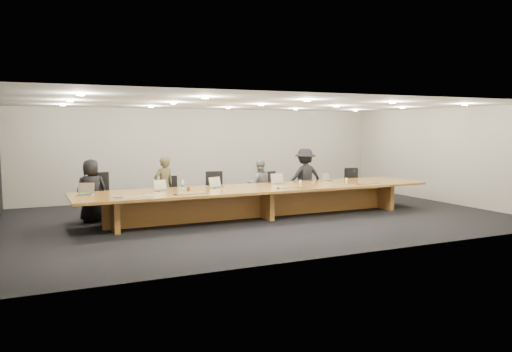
{
  "coord_description": "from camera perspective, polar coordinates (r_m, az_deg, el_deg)",
  "views": [
    {
      "loc": [
        -5.26,
        -11.11,
        2.23
      ],
      "look_at": [
        0.0,
        0.3,
        1.0
      ],
      "focal_mm": 35.0,
      "sensor_mm": 36.0,
      "label": 1
    }
  ],
  "objects": [
    {
      "name": "amber_mug",
      "position": [
        11.74,
        -7.73,
        -1.47
      ],
      "size": [
        0.1,
        0.1,
        0.09
      ],
      "primitive_type": "cylinder",
      "rotation": [
        0.0,
        0.0,
        0.42
      ],
      "color": "brown",
      "rests_on": "conference_table"
    },
    {
      "name": "mic_left",
      "position": [
        11.07,
        -9.2,
        -2.08
      ],
      "size": [
        0.14,
        0.14,
        0.03
      ],
      "primitive_type": "cone",
      "rotation": [
        0.0,
        0.0,
        -0.04
      ],
      "color": "black",
      "rests_on": "conference_table"
    },
    {
      "name": "ground",
      "position": [
        12.49,
        0.58,
        -4.69
      ],
      "size": [
        12.0,
        12.0,
        0.0
      ],
      "primitive_type": "plane",
      "color": "black",
      "rests_on": "ground"
    },
    {
      "name": "chair_mid_right",
      "position": [
        14.0,
        2.17,
        -1.49
      ],
      "size": [
        0.65,
        0.65,
        1.01
      ],
      "primitive_type": null,
      "rotation": [
        0.0,
        0.0,
        0.34
      ],
      "color": "black",
      "rests_on": "ground"
    },
    {
      "name": "laptop_e",
      "position": [
        13.8,
        8.36,
        -0.14
      ],
      "size": [
        0.35,
        0.31,
        0.23
      ],
      "primitive_type": null,
      "rotation": [
        0.0,
        0.0,
        0.38
      ],
      "color": "#B8A88C",
      "rests_on": "conference_table"
    },
    {
      "name": "chair_mid_left",
      "position": [
        13.24,
        -4.62,
        -1.76
      ],
      "size": [
        0.63,
        0.63,
        1.08
      ],
      "primitive_type": null,
      "rotation": [
        0.0,
        0.0,
        -0.15
      ],
      "color": "black",
      "rests_on": "ground"
    },
    {
      "name": "person_d",
      "position": [
        14.28,
        5.62,
        -0.11
      ],
      "size": [
        1.1,
        0.68,
        1.64
      ],
      "primitive_type": "imported",
      "rotation": [
        0.0,
        0.0,
        3.07
      ],
      "color": "black",
      "rests_on": "ground"
    },
    {
      "name": "mic_center",
      "position": [
        12.08,
        2.55,
        -1.38
      ],
      "size": [
        0.14,
        0.14,
        0.03
      ],
      "primitive_type": "cone",
      "rotation": [
        0.0,
        0.0,
        0.08
      ],
      "color": "black",
      "rests_on": "conference_table"
    },
    {
      "name": "conference_table",
      "position": [
        12.41,
        0.58,
        -2.33
      ],
      "size": [
        9.0,
        1.8,
        0.75
      ],
      "color": "brown",
      "rests_on": "ground"
    },
    {
      "name": "chair_far_right",
      "position": [
        15.31,
        11.13,
        -0.96
      ],
      "size": [
        0.61,
        0.61,
        1.02
      ],
      "primitive_type": null,
      "rotation": [
        0.0,
        0.0,
        -0.18
      ],
      "color": "black",
      "rests_on": "ground"
    },
    {
      "name": "paper_cup_far",
      "position": [
        13.97,
        10.29,
        -0.4
      ],
      "size": [
        0.08,
        0.08,
        0.09
      ],
      "primitive_type": "cone",
      "rotation": [
        0.0,
        0.0,
        0.17
      ],
      "color": "silver",
      "rests_on": "conference_table"
    },
    {
      "name": "paper_cup_near",
      "position": [
        13.16,
        5.07,
        -0.69
      ],
      "size": [
        0.08,
        0.08,
        0.09
      ],
      "primitive_type": "cone",
      "rotation": [
        0.0,
        0.0,
        0.1
      ],
      "color": "silver",
      "rests_on": "conference_table"
    },
    {
      "name": "notepad",
      "position": [
        11.59,
        -19.07,
        -2.01
      ],
      "size": [
        0.32,
        0.29,
        0.02
      ],
      "primitive_type": "cube",
      "rotation": [
        0.0,
        0.0,
        0.37
      ],
      "color": "silver",
      "rests_on": "conference_table"
    },
    {
      "name": "laptop_a",
      "position": [
        11.51,
        -18.99,
        -1.41
      ],
      "size": [
        0.41,
        0.36,
        0.27
      ],
      "primitive_type": null,
      "rotation": [
        0.0,
        0.0,
        -0.35
      ],
      "color": "beige",
      "rests_on": "conference_table"
    },
    {
      "name": "person_c",
      "position": [
        13.75,
        0.38,
        -0.93
      ],
      "size": [
        0.77,
        0.67,
        1.34
      ],
      "primitive_type": "imported",
      "rotation": [
        0.0,
        0.0,
        2.86
      ],
      "color": "slate",
      "rests_on": "ground"
    },
    {
      "name": "back_wall",
      "position": [
        16.02,
        -5.56,
        2.6
      ],
      "size": [
        12.0,
        0.02,
        2.8
      ],
      "primitive_type": "cube",
      "color": "beige",
      "rests_on": "ground"
    },
    {
      "name": "person_a",
      "position": [
        12.39,
        -18.3,
        -1.58
      ],
      "size": [
        0.76,
        0.52,
        1.49
      ],
      "primitive_type": "imported",
      "rotation": [
        0.0,
        0.0,
        3.21
      ],
      "color": "black",
      "rests_on": "ground"
    },
    {
      "name": "chair_far_left",
      "position": [
        12.62,
        -17.23,
        -2.18
      ],
      "size": [
        0.65,
        0.65,
        1.16
      ],
      "primitive_type": null,
      "rotation": [
        0.0,
        0.0,
        0.11
      ],
      "color": "black",
      "rests_on": "ground"
    },
    {
      "name": "chair_left",
      "position": [
        12.86,
        -9.88,
        -2.19
      ],
      "size": [
        0.62,
        0.62,
        1.01
      ],
      "primitive_type": null,
      "rotation": [
        0.0,
        0.0,
        -0.24
      ],
      "color": "black",
      "rests_on": "ground"
    },
    {
      "name": "av_box",
      "position": [
        10.93,
        -15.45,
        -2.31
      ],
      "size": [
        0.26,
        0.23,
        0.03
      ],
      "primitive_type": "cube",
      "rotation": [
        0.0,
        0.0,
        -0.33
      ],
      "color": "silver",
      "rests_on": "conference_table"
    },
    {
      "name": "laptop_c",
      "position": [
        12.23,
        -4.36,
        -0.73
      ],
      "size": [
        0.41,
        0.36,
        0.27
      ],
      "primitive_type": null,
      "rotation": [
        0.0,
        0.0,
        0.35
      ],
      "color": "tan",
      "rests_on": "conference_table"
    },
    {
      "name": "chair_right",
      "position": [
        14.38,
        5.89,
        -1.28
      ],
      "size": [
        0.6,
        0.6,
        1.03
      ],
      "primitive_type": null,
      "rotation": [
        0.0,
        0.0,
        -0.15
      ],
      "color": "black",
      "rests_on": "ground"
    },
    {
      "name": "mic_right",
      "position": [
        13.24,
        11.62,
        -0.88
      ],
      "size": [
        0.12,
        0.12,
        0.03
      ],
      "primitive_type": "cone",
      "rotation": [
        0.0,
        0.0,
        0.21
      ],
      "color": "black",
      "rests_on": "conference_table"
    },
    {
      "name": "laptop_b",
      "position": [
        11.83,
        -10.61,
        -1.05
      ],
      "size": [
        0.39,
        0.33,
        0.26
      ],
      "primitive_type": null,
      "rotation": [
        0.0,
        0.0,
        0.32
      ],
      "color": "tan",
      "rests_on": "conference_table"
    },
    {
      "name": "water_bottle",
      "position": [
        11.74,
        -8.41,
        -1.11
      ],
      "size": [
        0.09,
        0.09,
        0.25
      ],
      "primitive_type": "cylinder",
      "rotation": [
        0.0,
        0.0,
        0.11
      ],
      "color": "silver",
      "rests_on": "conference_table"
    },
    {
      "name": "laptop_d",
      "position": [
        13.05,
        2.69,
        -0.3
      ],
      "size": [
        0.37,
        0.28,
        0.28
      ],
      "primitive_type": null,
      "rotation": [
        0.0,
        0.0,
        0.05
      ],
      "color": "#B9A88E",
      "rests_on": "conference_table"
    },
    {
      "name": "lime_gadget",
      "position": [
        11.59,
        -19.15,
        -1.91
      ],
      "size": [
        0.19,
        0.12,
        0.03
      ],
      "primitive_type": "cube",
      "rotation": [
        0.0,
        0.0,
        0.16
      ],
      "color": "#69D137",
      "rests_on": "notepad"
    },
    {
      "name": "person_b",
      "position": [
        12.74,
        -10.47,
        -1.16
      ],
      "size": [
        0.63,
        0.5,
        1.51
      ],
      "primitive_type": "imported",
      "rotation": [
        0.0,
        0.0,
        3.43
      ],
      "color": "#3B3720",
      "rests_on": "ground"
    }
  ]
}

